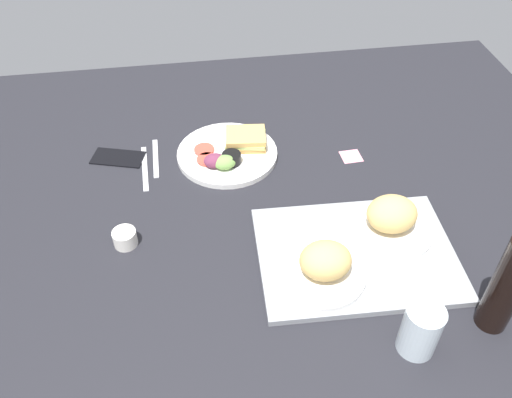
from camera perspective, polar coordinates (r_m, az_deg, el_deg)
ground_plane at (r=138.24cm, az=0.63°, el=-0.73°), size 190.00×150.00×3.00cm
serving_tray at (r=125.97cm, az=10.60°, el=-5.81°), size 46.27×34.75×1.60cm
bread_plate_near at (r=129.01cm, az=14.26°, el=-2.11°), size 19.20×19.20×9.50cm
bread_plate_far at (r=117.16cm, az=7.14°, el=-7.01°), size 20.52×20.52×9.14cm
plate_with_salad at (r=150.09cm, az=-2.82°, el=5.01°), size 28.06×28.06×5.40cm
drinking_glass at (r=110.30cm, az=17.11°, el=-13.17°), size 7.58×7.58×11.68cm
soda_bottle at (r=114.84cm, az=25.24°, el=-8.37°), size 6.40×6.40×23.79cm
espresso_cup at (r=129.31cm, az=-13.78°, el=-4.05°), size 5.60×5.60×4.00cm
fork at (r=152.87cm, az=-10.64°, el=4.33°), size 1.56×17.01×0.50cm
knife at (r=149.99cm, az=-11.76°, el=3.25°), size 2.08×19.04×0.50cm
cell_phone at (r=155.17cm, az=-14.48°, el=4.33°), size 15.87×11.05×0.80cm
sticky_note at (r=153.47cm, az=10.09°, el=4.50°), size 5.87×5.87×0.12cm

